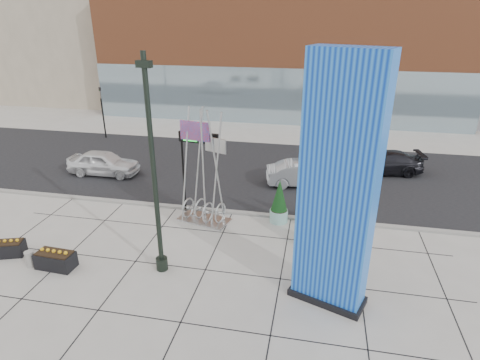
% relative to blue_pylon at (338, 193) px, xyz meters
% --- Properties ---
extents(ground, '(160.00, 160.00, 0.00)m').
position_rel_blue_pylon_xyz_m(ground, '(-5.76, 1.82, -4.18)').
color(ground, '#9E9991').
rests_on(ground, ground).
extents(street_asphalt, '(80.00, 12.00, 0.02)m').
position_rel_blue_pylon_xyz_m(street_asphalt, '(-5.76, 11.82, -4.17)').
color(street_asphalt, black).
rests_on(street_asphalt, ground).
extents(curb_edge, '(80.00, 0.30, 0.12)m').
position_rel_blue_pylon_xyz_m(curb_edge, '(-5.76, 5.82, -4.12)').
color(curb_edge, gray).
rests_on(curb_edge, ground).
extents(tower_podium, '(34.00, 10.00, 11.00)m').
position_rel_blue_pylon_xyz_m(tower_podium, '(-4.76, 28.82, 1.32)').
color(tower_podium, '#A75630').
rests_on(tower_podium, ground).
extents(tower_glass_front, '(34.00, 0.60, 5.00)m').
position_rel_blue_pylon_xyz_m(tower_glass_front, '(-4.76, 24.02, -1.68)').
color(tower_glass_front, '#8CA5B2').
rests_on(tower_glass_front, ground).
extents(blue_pylon, '(2.84, 2.00, 8.65)m').
position_rel_blue_pylon_xyz_m(blue_pylon, '(0.00, 0.00, 0.00)').
color(blue_pylon, '#0C36B5').
rests_on(blue_pylon, ground).
extents(lamp_post, '(0.55, 0.46, 8.38)m').
position_rel_blue_pylon_xyz_m(lamp_post, '(-6.46, 0.54, -0.75)').
color(lamp_post, black).
rests_on(lamp_post, ground).
extents(public_art_sculpture, '(2.72, 1.84, 5.64)m').
position_rel_blue_pylon_xyz_m(public_art_sculpture, '(-5.93, 4.82, -2.70)').
color(public_art_sculpture, silver).
rests_on(public_art_sculpture, ground).
extents(concrete_bollard, '(0.35, 0.35, 0.68)m').
position_rel_blue_pylon_xyz_m(concrete_bollard, '(-11.76, -0.31, -3.84)').
color(concrete_bollard, gray).
rests_on(concrete_bollard, ground).
extents(overhead_street_sign, '(2.02, 0.41, 4.27)m').
position_rel_blue_pylon_xyz_m(overhead_street_sign, '(-6.46, 5.62, -0.51)').
color(overhead_street_sign, black).
rests_on(overhead_street_sign, ground).
extents(round_planter_east, '(0.89, 0.89, 2.21)m').
position_rel_blue_pylon_xyz_m(round_planter_east, '(-0.92, 3.62, -3.13)').
color(round_planter_east, '#92C5BC').
rests_on(round_planter_east, ground).
extents(round_planter_mid, '(0.96, 0.96, 2.40)m').
position_rel_blue_pylon_xyz_m(round_planter_mid, '(-0.78, 5.42, -3.04)').
color(round_planter_mid, '#92C5BC').
rests_on(round_planter_mid, ground).
extents(round_planter_west, '(0.88, 0.88, 2.21)m').
position_rel_blue_pylon_xyz_m(round_planter_west, '(-2.33, 5.42, -3.13)').
color(round_planter_west, '#92C5BC').
rests_on(round_planter_west, ground).
extents(box_planter_north, '(1.56, 0.84, 0.84)m').
position_rel_blue_pylon_xyz_m(box_planter_north, '(-10.69, -0.18, -3.79)').
color(box_planter_north, black).
rests_on(box_planter_north, ground).
extents(box_planter_south, '(1.53, 1.09, 0.76)m').
position_rel_blue_pylon_xyz_m(box_planter_south, '(-13.26, 0.21, -3.83)').
color(box_planter_south, black).
rests_on(box_planter_south, ground).
extents(car_white_west, '(4.47, 1.87, 1.51)m').
position_rel_blue_pylon_xyz_m(car_white_west, '(-13.82, 9.44, -3.42)').
color(car_white_west, white).
rests_on(car_white_west, ground).
extents(car_silver_mid, '(4.57, 2.36, 1.44)m').
position_rel_blue_pylon_xyz_m(car_silver_mid, '(-1.39, 10.16, -3.46)').
color(car_silver_mid, '#ABADB2').
rests_on(car_silver_mid, ground).
extents(car_dark_east, '(5.10, 2.73, 1.41)m').
position_rel_blue_pylon_xyz_m(car_dark_east, '(3.43, 13.11, -3.47)').
color(car_dark_east, black).
rests_on(car_dark_east, ground).
extents(traffic_signal, '(0.15, 0.18, 4.10)m').
position_rel_blue_pylon_xyz_m(traffic_signal, '(-17.76, 16.82, -1.88)').
color(traffic_signal, black).
rests_on(traffic_signal, ground).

